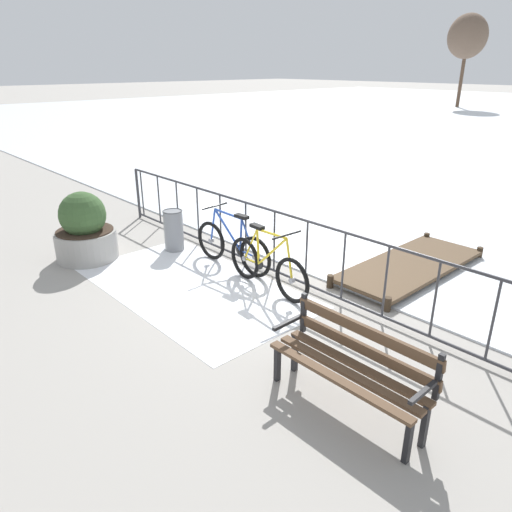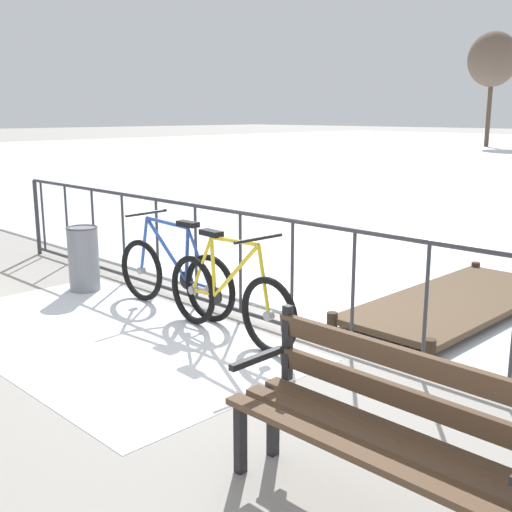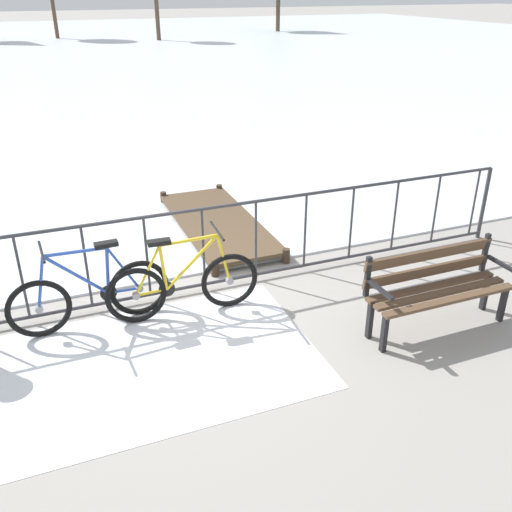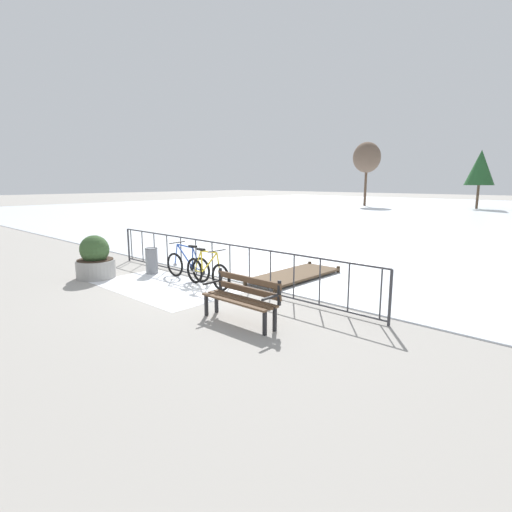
{
  "view_description": "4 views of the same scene",
  "coord_description": "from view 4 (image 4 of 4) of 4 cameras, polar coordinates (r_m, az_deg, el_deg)",
  "views": [
    {
      "loc": [
        4.56,
        -4.86,
        3.1
      ],
      "look_at": [
        0.08,
        -0.76,
        0.65
      ],
      "focal_mm": 33.45,
      "sensor_mm": 36.0,
      "label": 1
    },
    {
      "loc": [
        3.95,
        -4.07,
        1.96
      ],
      "look_at": [
        0.1,
        -0.22,
        0.73
      ],
      "focal_mm": 44.45,
      "sensor_mm": 36.0,
      "label": 2
    },
    {
      "loc": [
        -1.29,
        -5.71,
        3.36
      ],
      "look_at": [
        0.66,
        -0.84,
        0.78
      ],
      "focal_mm": 39.13,
      "sensor_mm": 36.0,
      "label": 3
    },
    {
      "loc": [
        7.48,
        -6.76,
        2.59
      ],
      "look_at": [
        1.36,
        -0.16,
        0.92
      ],
      "focal_mm": 28.33,
      "sensor_mm": 36.0,
      "label": 4
    }
  ],
  "objects": [
    {
      "name": "ground_plane",
      "position": [
        10.4,
        -4.92,
        -3.93
      ],
      "size": [
        160.0,
        160.0,
        0.0
      ],
      "primitive_type": "plane",
      "color": "#9E9991"
    },
    {
      "name": "wooden_dock",
      "position": [
        10.9,
        5.46,
        -2.63
      ],
      "size": [
        1.1,
        2.89,
        0.2
      ],
      "color": "brown",
      "rests_on": "ground"
    },
    {
      "name": "trash_bin",
      "position": [
        11.82,
        -14.52,
        -0.63
      ],
      "size": [
        0.35,
        0.35,
        0.73
      ],
      "color": "gray",
      "rests_on": "ground"
    },
    {
      "name": "snow_patch",
      "position": [
        10.34,
        -13.06,
        -4.24
      ],
      "size": [
        3.74,
        2.1,
        0.01
      ],
      "primitive_type": "cube",
      "color": "white",
      "rests_on": "ground"
    },
    {
      "name": "railing_fence",
      "position": [
        10.28,
        -4.97,
        -0.91
      ],
      "size": [
        9.06,
        0.06,
        1.07
      ],
      "color": "#38383D",
      "rests_on": "ground"
    },
    {
      "name": "bicycle_second",
      "position": [
        10.07,
        -6.93,
        -2.3
      ],
      "size": [
        1.71,
        0.52,
        0.97
      ],
      "color": "black",
      "rests_on": "ground"
    },
    {
      "name": "frozen_pond",
      "position": [
        36.03,
        30.86,
        4.94
      ],
      "size": [
        80.0,
        56.0,
        0.03
      ],
      "primitive_type": "cube",
      "color": "silver",
      "rests_on": "ground"
    },
    {
      "name": "park_bench",
      "position": [
        7.51,
        -1.94,
        -5.54
      ],
      "size": [
        1.6,
        0.48,
        0.89
      ],
      "color": "brown",
      "rests_on": "ground"
    },
    {
      "name": "bicycle_near_railing",
      "position": [
        10.9,
        -9.63,
        -1.38
      ],
      "size": [
        1.71,
        0.52,
        0.97
      ],
      "color": "black",
      "rests_on": "ground"
    },
    {
      "name": "planter_with_shrub",
      "position": [
        11.74,
        -21.75,
        -0.5
      ],
      "size": [
        1.02,
        1.02,
        1.16
      ],
      "color": "#9E9B96",
      "rests_on": "ground"
    },
    {
      "name": "tree_centre",
      "position": [
        44.77,
        15.37,
        13.24
      ],
      "size": [
        2.84,
        2.84,
        6.6
      ],
      "color": "brown",
      "rests_on": "ground"
    },
    {
      "name": "tree_west_mid",
      "position": [
        43.72,
        29.11,
        10.84
      ],
      "size": [
        2.59,
        2.59,
        5.46
      ],
      "color": "brown",
      "rests_on": "ground"
    }
  ]
}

